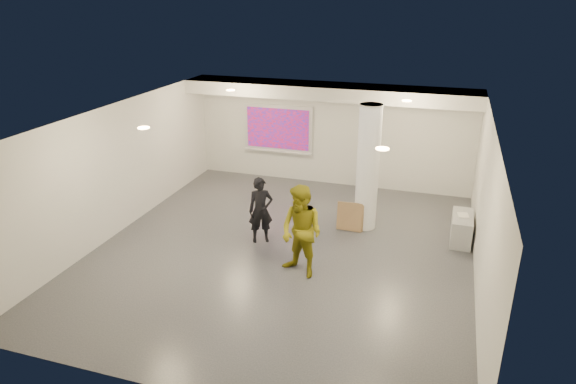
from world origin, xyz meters
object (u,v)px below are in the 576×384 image
(man, at_px, (301,232))
(credenza, at_px, (461,228))
(column, at_px, (368,168))
(woman, at_px, (261,210))
(projection_screen, at_px, (278,129))

(man, bearing_deg, credenza, 62.48)
(column, distance_m, woman, 2.68)
(projection_screen, bearing_deg, man, -66.73)
(credenza, height_order, man, man)
(woman, height_order, man, man)
(projection_screen, height_order, man, projection_screen)
(column, xyz_separation_m, man, (-0.84, -2.60, -0.56))
(man, bearing_deg, woman, 161.51)
(projection_screen, distance_m, woman, 4.30)
(column, xyz_separation_m, projection_screen, (-3.10, 2.65, 0.03))
(credenza, bearing_deg, woman, -162.17)
(column, bearing_deg, projection_screen, 139.44)
(credenza, distance_m, man, 4.01)
(woman, xyz_separation_m, man, (1.28, -1.14, 0.18))
(column, height_order, credenza, column)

